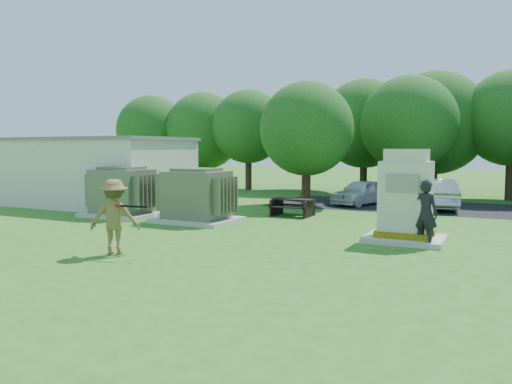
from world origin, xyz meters
The scene contains 14 objects.
ground centered at (0.00, 0.00, 0.00)m, with size 120.00×120.00×0.00m, color #2D6619.
service_building centered at (-11.00, 7.00, 1.60)m, with size 10.00×5.00×3.20m, color beige.
service_building_roof centered at (-11.00, 7.00, 3.27)m, with size 10.20×5.20×0.15m, color slate.
parking_strip centered at (7.00, 13.50, 0.01)m, with size 20.00×6.00×0.01m, color #232326.
transformer_left centered at (-6.50, 4.50, 0.97)m, with size 3.00×2.40×2.07m.
transformer_right centered at (-2.80, 4.50, 0.97)m, with size 3.00×2.40×2.07m.
generator_cabinet centered at (5.12, 3.89, 1.23)m, with size 2.30×1.88×2.81m.
picnic_table centered at (-0.11, 7.65, 0.45)m, with size 1.70×1.28×0.73m.
batter centered at (-1.50, -1.45, 1.00)m, with size 1.30×0.75×2.01m, color brown.
person_by_generator centered at (5.79, 3.30, 0.96)m, with size 0.70×0.46×1.93m, color black.
car_white centered at (1.34, 13.13, 0.63)m, with size 1.49×3.71×1.26m, color white.
car_silver_a centered at (4.90, 12.97, 0.70)m, with size 1.49×4.26×1.40m, color #A5A6AA.
batting_equipment centered at (-0.81, -1.49, 1.28)m, with size 1.32×0.24×0.29m.
tree_row centered at (1.75, 18.50, 4.15)m, with size 41.30×13.30×7.30m.
Camera 1 is at (7.79, -11.54, 2.82)m, focal length 35.00 mm.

